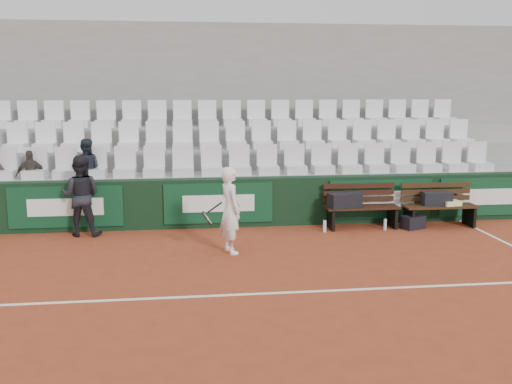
{
  "coord_description": "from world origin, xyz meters",
  "views": [
    {
      "loc": [
        -0.83,
        -7.48,
        2.85
      ],
      "look_at": [
        0.39,
        2.4,
        1.0
      ],
      "focal_mm": 40.0,
      "sensor_mm": 36.0,
      "label": 1
    }
  ],
  "objects_px": {
    "bench_left": "(362,217)",
    "spectator_c": "(85,147)",
    "sports_bag_left": "(345,200)",
    "water_bottle_far": "(385,224)",
    "bench_right": "(439,216)",
    "spectator_b": "(30,153)",
    "tennis_player": "(230,210)",
    "sports_bag_ground": "(413,222)",
    "water_bottle_near": "(325,226)",
    "sports_bag_right": "(437,199)",
    "ball_kid": "(81,196)"
  },
  "relations": [
    {
      "from": "sports_bag_ground",
      "to": "tennis_player",
      "type": "relative_size",
      "value": 0.29
    },
    {
      "from": "spectator_b",
      "to": "water_bottle_near",
      "type": "bearing_deg",
      "value": 149.23
    },
    {
      "from": "bench_right",
      "to": "spectator_b",
      "type": "height_order",
      "value": "spectator_b"
    },
    {
      "from": "sports_bag_right",
      "to": "water_bottle_far",
      "type": "bearing_deg",
      "value": -172.07
    },
    {
      "from": "water_bottle_near",
      "to": "bench_left",
      "type": "bearing_deg",
      "value": 15.97
    },
    {
      "from": "bench_right",
      "to": "tennis_player",
      "type": "xyz_separation_m",
      "value": [
        -4.41,
        -1.32,
        0.53
      ]
    },
    {
      "from": "sports_bag_ground",
      "to": "bench_left",
      "type": "bearing_deg",
      "value": 169.19
    },
    {
      "from": "sports_bag_right",
      "to": "spectator_c",
      "type": "bearing_deg",
      "value": 171.5
    },
    {
      "from": "sports_bag_left",
      "to": "water_bottle_near",
      "type": "distance_m",
      "value": 0.69
    },
    {
      "from": "tennis_player",
      "to": "spectator_c",
      "type": "height_order",
      "value": "spectator_c"
    },
    {
      "from": "sports_bag_left",
      "to": "bench_left",
      "type": "bearing_deg",
      "value": 4.98
    },
    {
      "from": "bench_right",
      "to": "water_bottle_near",
      "type": "relative_size",
      "value": 6.44
    },
    {
      "from": "water_bottle_far",
      "to": "spectator_c",
      "type": "height_order",
      "value": "spectator_c"
    },
    {
      "from": "bench_left",
      "to": "bench_right",
      "type": "distance_m",
      "value": 1.62
    },
    {
      "from": "bench_right",
      "to": "tennis_player",
      "type": "bearing_deg",
      "value": -163.32
    },
    {
      "from": "bench_right",
      "to": "spectator_c",
      "type": "bearing_deg",
      "value": 171.36
    },
    {
      "from": "bench_right",
      "to": "sports_bag_left",
      "type": "distance_m",
      "value": 2.03
    },
    {
      "from": "water_bottle_near",
      "to": "spectator_c",
      "type": "bearing_deg",
      "value": 165.42
    },
    {
      "from": "sports_bag_right",
      "to": "spectator_c",
      "type": "distance_m",
      "value": 7.3
    },
    {
      "from": "water_bottle_near",
      "to": "spectator_b",
      "type": "relative_size",
      "value": 0.23
    },
    {
      "from": "bench_left",
      "to": "water_bottle_near",
      "type": "xyz_separation_m",
      "value": [
        -0.83,
        -0.24,
        -0.11
      ]
    },
    {
      "from": "spectator_b",
      "to": "spectator_c",
      "type": "height_order",
      "value": "spectator_c"
    },
    {
      "from": "bench_left",
      "to": "spectator_b",
      "type": "xyz_separation_m",
      "value": [
        -6.68,
        1.0,
        1.29
      ]
    },
    {
      "from": "spectator_b",
      "to": "spectator_c",
      "type": "distance_m",
      "value": 1.1
    },
    {
      "from": "bench_left",
      "to": "tennis_player",
      "type": "distance_m",
      "value": 3.18
    },
    {
      "from": "water_bottle_near",
      "to": "ball_kid",
      "type": "relative_size",
      "value": 0.15
    },
    {
      "from": "water_bottle_near",
      "to": "spectator_c",
      "type": "xyz_separation_m",
      "value": [
        -4.76,
        1.24,
        1.51
      ]
    },
    {
      "from": "sports_bag_right",
      "to": "ball_kid",
      "type": "distance_m",
      "value": 7.12
    },
    {
      "from": "ball_kid",
      "to": "spectator_c",
      "type": "xyz_separation_m",
      "value": [
        -0.03,
        0.91,
        0.84
      ]
    },
    {
      "from": "sports_bag_left",
      "to": "water_bottle_far",
      "type": "relative_size",
      "value": 2.96
    },
    {
      "from": "bench_left",
      "to": "spectator_c",
      "type": "height_order",
      "value": "spectator_c"
    },
    {
      "from": "spectator_b",
      "to": "spectator_c",
      "type": "xyz_separation_m",
      "value": [
        1.1,
        0.0,
        0.11
      ]
    },
    {
      "from": "bench_right",
      "to": "spectator_b",
      "type": "distance_m",
      "value": 8.47
    },
    {
      "from": "sports_bag_ground",
      "to": "spectator_b",
      "type": "height_order",
      "value": "spectator_b"
    },
    {
      "from": "tennis_player",
      "to": "sports_bag_right",
      "type": "bearing_deg",
      "value": 17.24
    },
    {
      "from": "ball_kid",
      "to": "sports_bag_ground",
      "type": "bearing_deg",
      "value": -175.73
    },
    {
      "from": "water_bottle_near",
      "to": "tennis_player",
      "type": "xyz_separation_m",
      "value": [
        -1.96,
        -1.18,
        0.64
      ]
    },
    {
      "from": "water_bottle_near",
      "to": "sports_bag_left",
      "type": "bearing_deg",
      "value": 24.24
    },
    {
      "from": "ball_kid",
      "to": "spectator_b",
      "type": "bearing_deg",
      "value": -32.1
    },
    {
      "from": "water_bottle_far",
      "to": "tennis_player",
      "type": "height_order",
      "value": "tennis_player"
    },
    {
      "from": "bench_right",
      "to": "water_bottle_far",
      "type": "distance_m",
      "value": 1.21
    },
    {
      "from": "bench_left",
      "to": "sports_bag_right",
      "type": "bearing_deg",
      "value": -2.47
    },
    {
      "from": "sports_bag_ground",
      "to": "water_bottle_near",
      "type": "distance_m",
      "value": 1.85
    },
    {
      "from": "bench_right",
      "to": "ball_kid",
      "type": "relative_size",
      "value": 0.96
    },
    {
      "from": "bench_left",
      "to": "spectator_c",
      "type": "distance_m",
      "value": 5.84
    },
    {
      "from": "bench_left",
      "to": "spectator_c",
      "type": "relative_size",
      "value": 1.2
    },
    {
      "from": "spectator_b",
      "to": "spectator_c",
      "type": "relative_size",
      "value": 0.82
    },
    {
      "from": "sports_bag_left",
      "to": "sports_bag_right",
      "type": "xyz_separation_m",
      "value": [
        1.93,
        -0.03,
        -0.01
      ]
    },
    {
      "from": "sports_bag_left",
      "to": "water_bottle_far",
      "type": "bearing_deg",
      "value": -13.63
    },
    {
      "from": "bench_left",
      "to": "spectator_c",
      "type": "xyz_separation_m",
      "value": [
        -5.59,
        1.0,
        1.4
      ]
    }
  ]
}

